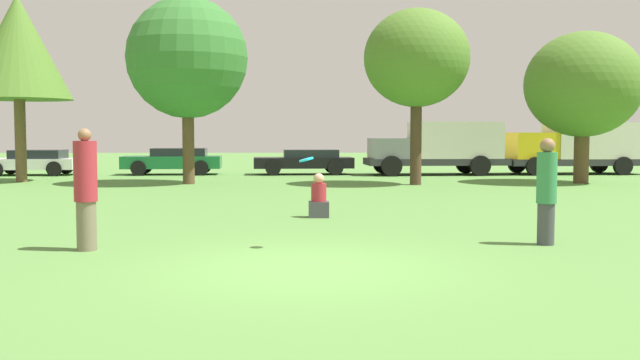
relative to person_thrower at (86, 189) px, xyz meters
The scene contains 14 objects.
ground_plane 3.89m from the person_thrower, 23.79° to the right, with size 120.00×120.00×0.00m, color #54843D.
person_thrower is the anchor object (origin of this frame).
person_catcher 7.46m from the person_thrower, ahead, with size 0.33×0.33×1.77m.
frisbee 3.50m from the person_thrower, ahead, with size 0.23×0.23×0.10m.
bystander_sitting 5.77m from the person_thrower, 49.14° to the left, with size 0.45×0.37×0.98m.
tree_0 18.17m from the person_thrower, 114.78° to the left, with size 3.96×3.96×7.12m.
tree_1 15.32m from the person_thrower, 93.17° to the left, with size 4.41×4.41×6.82m.
tree_2 16.51m from the person_thrower, 62.36° to the left, with size 3.80×3.80×6.33m.
tree_3 20.57m from the person_thrower, 47.34° to the left, with size 4.30×4.30×5.64m.
parked_car_white 22.38m from the person_thrower, 112.84° to the left, with size 4.10×2.27×1.13m.
parked_car_green 21.11m from the person_thrower, 96.80° to the left, with size 4.49×2.09×1.20m.
parked_car_black 21.24m from the person_thrower, 80.58° to the left, with size 4.59×2.12×1.13m.
delivery_truck_grey 22.69m from the person_thrower, 65.04° to the left, with size 6.41×2.77×2.38m.
delivery_truck_yellow 26.39m from the person_thrower, 52.76° to the left, with size 6.58×2.78×2.37m.
Camera 1 is at (-0.01, -9.57, 1.84)m, focal length 39.49 mm.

